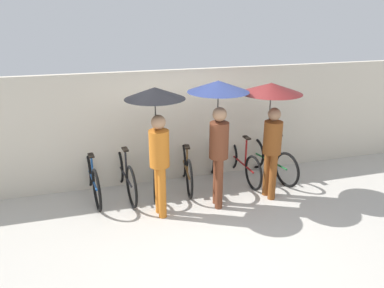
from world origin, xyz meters
TOP-DOWN VIEW (x-y plane):
  - ground_plane at (0.00, 0.00)m, footprint 30.00×30.00m
  - back_wall at (0.00, 2.01)m, footprint 11.49×0.12m
  - parked_bicycle_0 at (-1.75, 1.63)m, footprint 0.44×1.79m
  - parked_bicycle_1 at (-1.16, 1.60)m, footprint 0.44×1.82m
  - parked_bicycle_2 at (-0.58, 1.60)m, footprint 0.53×1.62m
  - parked_bicycle_3 at (0.00, 1.58)m, footprint 0.44×1.67m
  - parked_bicycle_4 at (0.58, 1.56)m, footprint 0.56×1.73m
  - parked_bicycle_5 at (1.16, 1.62)m, footprint 0.44×1.74m
  - parked_bicycle_6 at (1.74, 1.53)m, footprint 0.51×1.70m
  - pedestrian_leading at (-0.70, 0.73)m, footprint 0.95×0.95m
  - pedestrian_center at (0.33, 0.75)m, footprint 1.01×1.01m
  - pedestrian_trailing at (1.31, 0.80)m, footprint 1.06×1.06m

SIDE VIEW (x-z plane):
  - ground_plane at x=0.00m, z-range 0.00..0.00m
  - parked_bicycle_2 at x=-0.58m, z-range -0.16..0.87m
  - parked_bicycle_5 at x=1.16m, z-range -0.16..0.87m
  - parked_bicycle_6 at x=1.74m, z-range -0.13..0.85m
  - parked_bicycle_3 at x=0.00m, z-range -0.11..0.87m
  - parked_bicycle_0 at x=-1.75m, z-range -0.11..0.88m
  - parked_bicycle_1 at x=-1.16m, z-range -0.12..0.89m
  - parked_bicycle_4 at x=0.58m, z-range -0.09..0.89m
  - back_wall at x=0.00m, z-range 0.00..2.18m
  - pedestrian_leading at x=-0.70m, z-range 0.57..2.69m
  - pedestrian_trailing at x=1.31m, z-range 0.62..2.68m
  - pedestrian_center at x=0.33m, z-range 0.61..2.77m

